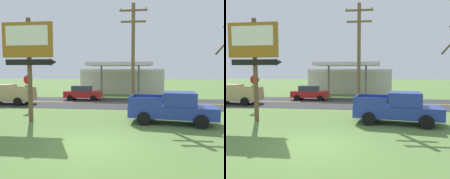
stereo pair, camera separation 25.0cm
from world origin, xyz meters
TOP-DOWN VIEW (x-y plane):
  - ground_plane at (0.00, 0.00)m, footprint 180.00×180.00m
  - road_asphalt at (0.00, 13.00)m, footprint 140.00×8.00m
  - road_centre_line at (0.00, 13.00)m, footprint 126.00×0.20m
  - motel_sign at (-4.79, 3.99)m, footprint 3.49×0.54m
  - stop_sign at (-7.06, 8.06)m, footprint 0.80×0.08m
  - utility_pole at (1.67, 7.03)m, footprint 2.02×0.26m
  - gas_station at (-0.16, 24.27)m, footprint 12.00×11.50m
  - pickup_blue_parked_on_lawn at (4.17, 4.58)m, footprint 5.42×2.77m
  - pickup_tan_on_road at (-10.85, 11.00)m, footprint 5.20×2.24m
  - car_red_near_lane at (-4.12, 15.00)m, footprint 4.20×2.00m

SIDE VIEW (x-z plane):
  - ground_plane at x=0.00m, z-range 0.00..0.00m
  - road_asphalt at x=0.00m, z-range 0.00..0.02m
  - road_centre_line at x=0.00m, z-range 0.02..0.03m
  - car_red_near_lane at x=-4.12m, z-range 0.01..1.65m
  - pickup_blue_parked_on_lawn at x=4.17m, z-range -0.02..1.94m
  - pickup_tan_on_road at x=-10.85m, z-range -0.02..1.94m
  - gas_station at x=-0.16m, z-range -0.26..4.14m
  - stop_sign at x=-7.06m, z-range 0.55..3.50m
  - utility_pole at x=1.67m, z-range 0.31..8.45m
  - motel_sign at x=-4.79m, z-range 1.27..7.84m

